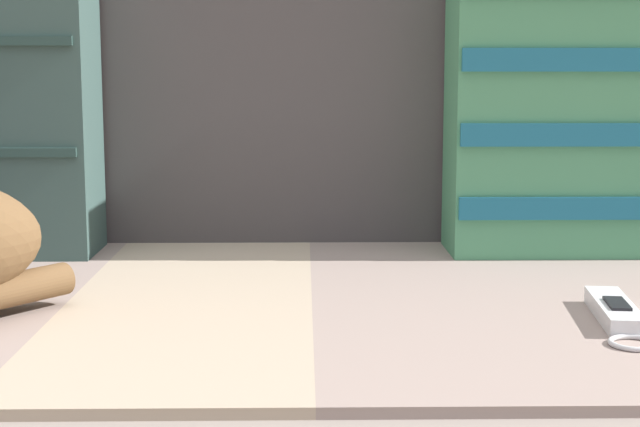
% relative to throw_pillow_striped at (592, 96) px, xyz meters
% --- Properties ---
extents(sofa_backrest, '(1.97, 0.14, 0.48)m').
position_rel_throw_pillow_striped_xyz_m(sofa_backrest, '(-0.52, 0.15, 0.02)').
color(sofa_backrest, '#474242').
rests_on(sofa_backrest, couch).
extents(throw_pillow_striped, '(0.39, 0.14, 0.43)m').
position_rel_throw_pillow_striped_xyz_m(throw_pillow_striped, '(0.00, 0.00, 0.00)').
color(throw_pillow_striped, '#4C9366').
rests_on(throw_pillow_striped, couch).
extents(game_remote_far, '(0.06, 0.20, 0.02)m').
position_rel_throw_pillow_striped_xyz_m(game_remote_far, '(-0.08, -0.39, -0.21)').
color(game_remote_far, white).
rests_on(game_remote_far, couch).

